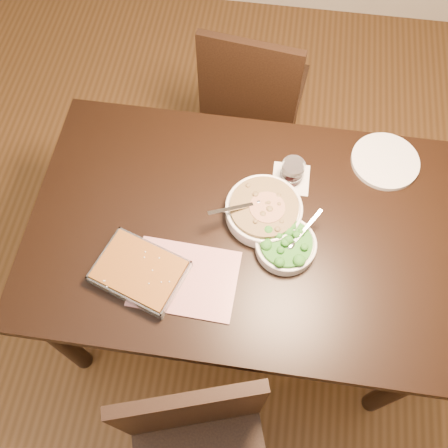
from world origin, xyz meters
name	(u,v)px	position (x,y,z in m)	size (l,w,h in m)	color
ground	(236,300)	(0.00, 0.00, 0.00)	(4.00, 4.00, 0.00)	#462C14
table	(240,239)	(0.00, 0.00, 0.65)	(1.40, 0.90, 0.75)	black
magazine_a	(185,278)	(-0.15, -0.21, 0.75)	(0.32, 0.24, 0.01)	#C2374D
coaster	(291,179)	(0.15, 0.21, 0.75)	(0.13, 0.13, 0.00)	white
stew_bowl	(264,210)	(0.07, 0.05, 0.78)	(0.26, 0.25, 0.10)	white
broccoli_bowl	(286,245)	(0.15, -0.06, 0.78)	(0.20, 0.20, 0.08)	white
baking_dish	(140,272)	(-0.29, -0.21, 0.77)	(0.32, 0.27, 0.05)	silver
wine_tumbler	(292,171)	(0.15, 0.21, 0.80)	(0.08, 0.08, 0.09)	black
dinner_plate	(385,161)	(0.47, 0.32, 0.76)	(0.24, 0.24, 0.02)	silver
chair_far	(253,94)	(-0.04, 0.80, 0.50)	(0.47, 0.47, 0.89)	black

